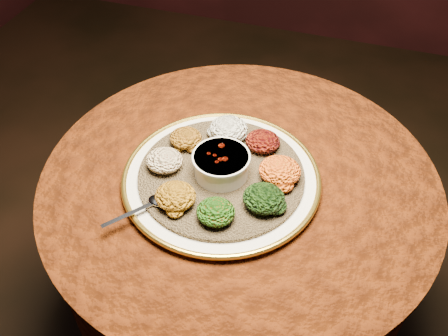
% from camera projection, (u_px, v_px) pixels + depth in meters
% --- Properties ---
extents(table, '(0.96, 0.96, 0.73)m').
position_uv_depth(table, '(238.00, 223.00, 1.33)').
color(table, black).
rests_on(table, ground).
extents(platter, '(0.51, 0.51, 0.02)m').
position_uv_depth(platter, '(221.00, 178.00, 1.18)').
color(platter, silver).
rests_on(platter, table).
extents(injera, '(0.51, 0.51, 0.01)m').
position_uv_depth(injera, '(221.00, 175.00, 1.17)').
color(injera, brown).
rests_on(injera, platter).
extents(stew_bowl, '(0.13, 0.13, 0.06)m').
position_uv_depth(stew_bowl, '(221.00, 163.00, 1.14)').
color(stew_bowl, white).
rests_on(stew_bowl, injera).
extents(spoon, '(0.11, 0.13, 0.01)m').
position_uv_depth(spoon, '(154.00, 202.00, 1.09)').
color(spoon, silver).
rests_on(spoon, injera).
extents(portion_ayib, '(0.10, 0.09, 0.05)m').
position_uv_depth(portion_ayib, '(229.00, 129.00, 1.24)').
color(portion_ayib, white).
rests_on(portion_ayib, injera).
extents(portion_kitfo, '(0.08, 0.08, 0.04)m').
position_uv_depth(portion_kitfo, '(263.00, 141.00, 1.21)').
color(portion_kitfo, black).
rests_on(portion_kitfo, injera).
extents(portion_tikil, '(0.10, 0.09, 0.05)m').
position_uv_depth(portion_tikil, '(280.00, 171.00, 1.14)').
color(portion_tikil, '#B77C0F').
rests_on(portion_tikil, injera).
extents(portion_gomen, '(0.09, 0.09, 0.04)m').
position_uv_depth(portion_gomen, '(264.00, 198.00, 1.08)').
color(portion_gomen, black).
rests_on(portion_gomen, injera).
extents(portion_mixveg, '(0.08, 0.08, 0.04)m').
position_uv_depth(portion_mixveg, '(216.00, 212.00, 1.06)').
color(portion_mixveg, '#982C09').
rests_on(portion_mixveg, injera).
extents(portion_kik, '(0.09, 0.09, 0.04)m').
position_uv_depth(portion_kik, '(175.00, 196.00, 1.09)').
color(portion_kik, '#A5690E').
rests_on(portion_kik, injera).
extents(portion_timatim, '(0.09, 0.08, 0.04)m').
position_uv_depth(portion_timatim, '(164.00, 160.00, 1.17)').
color(portion_timatim, maroon).
rests_on(portion_timatim, injera).
extents(portion_shiro, '(0.08, 0.08, 0.04)m').
position_uv_depth(portion_shiro, '(186.00, 138.00, 1.22)').
color(portion_shiro, '#8A4E10').
rests_on(portion_shiro, injera).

